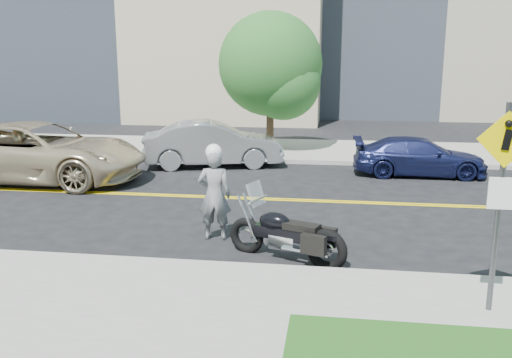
{
  "coord_description": "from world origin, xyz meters",
  "views": [
    {
      "loc": [
        1.89,
        -13.98,
        3.74
      ],
      "look_at": [
        0.28,
        -2.86,
        1.2
      ],
      "focal_mm": 38.0,
      "sensor_mm": 36.0,
      "label": 1
    }
  ],
  "objects_px": {
    "parked_car_blue": "(419,157)",
    "pedestrian_sign": "(501,189)",
    "motorcyclist": "(214,192)",
    "suv": "(38,152)",
    "motorcycle": "(287,223)",
    "parked_car_silver": "(213,144)"
  },
  "relations": [
    {
      "from": "motorcycle",
      "to": "parked_car_silver",
      "type": "bearing_deg",
      "value": 132.2
    },
    {
      "from": "suv",
      "to": "parked_car_silver",
      "type": "relative_size",
      "value": 1.36
    },
    {
      "from": "suv",
      "to": "motorcycle",
      "type": "bearing_deg",
      "value": -124.26
    },
    {
      "from": "suv",
      "to": "parked_car_blue",
      "type": "height_order",
      "value": "suv"
    },
    {
      "from": "pedestrian_sign",
      "to": "motorcycle",
      "type": "bearing_deg",
      "value": 147.84
    },
    {
      "from": "pedestrian_sign",
      "to": "parked_car_blue",
      "type": "distance_m",
      "value": 10.12
    },
    {
      "from": "pedestrian_sign",
      "to": "suv",
      "type": "relative_size",
      "value": 0.46
    },
    {
      "from": "motorcycle",
      "to": "parked_car_blue",
      "type": "relative_size",
      "value": 0.56
    },
    {
      "from": "parked_car_silver",
      "to": "parked_car_blue",
      "type": "bearing_deg",
      "value": -108.76
    },
    {
      "from": "pedestrian_sign",
      "to": "parked_car_silver",
      "type": "height_order",
      "value": "pedestrian_sign"
    },
    {
      "from": "suv",
      "to": "parked_car_silver",
      "type": "bearing_deg",
      "value": -57.45
    },
    {
      "from": "pedestrian_sign",
      "to": "motorcyclist",
      "type": "distance_m",
      "value": 5.64
    },
    {
      "from": "motorcyclist",
      "to": "parked_car_silver",
      "type": "height_order",
      "value": "motorcyclist"
    },
    {
      "from": "pedestrian_sign",
      "to": "suv",
      "type": "bearing_deg",
      "value": 146.39
    },
    {
      "from": "parked_car_silver",
      "to": "suv",
      "type": "bearing_deg",
      "value": 107.96
    },
    {
      "from": "motorcyclist",
      "to": "suv",
      "type": "bearing_deg",
      "value": -38.69
    },
    {
      "from": "parked_car_blue",
      "to": "pedestrian_sign",
      "type": "bearing_deg",
      "value": 176.51
    },
    {
      "from": "motorcyclist",
      "to": "parked_car_blue",
      "type": "height_order",
      "value": "motorcyclist"
    },
    {
      "from": "motorcycle",
      "to": "parked_car_blue",
      "type": "xyz_separation_m",
      "value": [
        3.56,
        8.05,
        -0.1
      ]
    },
    {
      "from": "parked_car_silver",
      "to": "motorcyclist",
      "type": "bearing_deg",
      "value": 178.29
    },
    {
      "from": "motorcyclist",
      "to": "motorcycle",
      "type": "xyz_separation_m",
      "value": [
        1.59,
        -0.97,
        -0.3
      ]
    },
    {
      "from": "motorcycle",
      "to": "suv",
      "type": "relative_size",
      "value": 0.36
    }
  ]
}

